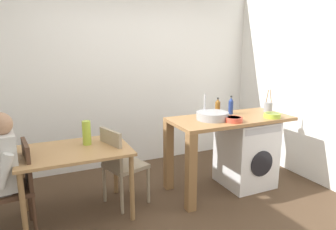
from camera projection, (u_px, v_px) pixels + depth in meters
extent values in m
plane|color=#4C3826|center=(173.00, 220.00, 3.13)|extent=(5.46, 5.46, 0.00)
cube|color=white|center=(122.00, 76.00, 4.38)|extent=(4.60, 0.10, 2.70)
cube|color=white|center=(331.00, 81.00, 3.69)|extent=(0.10, 3.80, 2.70)
cube|color=tan|center=(74.00, 151.00, 3.06)|extent=(1.10, 0.76, 0.03)
cylinder|color=#977045|center=(24.00, 210.00, 2.65)|extent=(0.05, 0.05, 0.71)
cylinder|color=#977045|center=(132.00, 188.00, 3.05)|extent=(0.05, 0.05, 0.71)
cylinder|color=#977045|center=(24.00, 180.00, 3.24)|extent=(0.05, 0.05, 0.71)
cylinder|color=#977045|center=(115.00, 165.00, 3.64)|extent=(0.05, 0.05, 0.71)
cube|color=#4C3323|center=(9.00, 191.00, 2.78)|extent=(0.44, 0.44, 0.04)
cube|color=#4C3323|center=(27.00, 165.00, 2.83)|extent=(0.08, 0.38, 0.45)
cylinder|color=#4C3323|center=(35.00, 217.00, 2.77)|extent=(0.04, 0.04, 0.45)
cylinder|color=#4C3323|center=(30.00, 200.00, 3.08)|extent=(0.04, 0.04, 0.45)
cube|color=gray|center=(126.00, 165.00, 3.39)|extent=(0.50, 0.50, 0.04)
cube|color=gray|center=(111.00, 150.00, 3.22)|extent=(0.15, 0.37, 0.45)
cylinder|color=gray|center=(130.00, 175.00, 3.69)|extent=(0.04, 0.04, 0.45)
cylinder|color=gray|center=(148.00, 184.00, 3.43)|extent=(0.04, 0.04, 0.45)
cylinder|color=gray|center=(104.00, 183.00, 3.45)|extent=(0.04, 0.04, 0.45)
cylinder|color=gray|center=(122.00, 195.00, 3.19)|extent=(0.04, 0.04, 0.45)
cube|color=silver|center=(5.00, 161.00, 2.72)|extent=(0.24, 0.36, 0.52)
cylinder|color=silver|center=(4.00, 171.00, 2.54)|extent=(0.20, 0.11, 0.31)
cylinder|color=silver|center=(1.00, 156.00, 2.89)|extent=(0.20, 0.11, 0.31)
sphere|color=#A57A5B|center=(0.00, 124.00, 2.64)|extent=(0.21, 0.21, 0.21)
cube|color=#9E7042|center=(230.00, 119.00, 3.66)|extent=(1.50, 0.68, 0.04)
cube|color=olive|center=(191.00, 173.00, 3.22)|extent=(0.10, 0.10, 0.88)
cube|color=olive|center=(168.00, 155.00, 3.74)|extent=(0.10, 0.10, 0.88)
cube|color=white|center=(246.00, 152.00, 3.87)|extent=(0.60, 0.60, 0.86)
cylinder|color=black|center=(262.00, 164.00, 3.61)|extent=(0.32, 0.02, 0.32)
cube|color=#B2B2B7|center=(264.00, 130.00, 3.52)|extent=(0.54, 0.01, 0.08)
cylinder|color=#9EA0A5|center=(212.00, 116.00, 3.54)|extent=(0.38, 0.38, 0.09)
cylinder|color=#B2B2B7|center=(205.00, 105.00, 3.68)|extent=(0.02, 0.02, 0.28)
cylinder|color=brown|center=(218.00, 108.00, 3.88)|extent=(0.07, 0.07, 0.15)
cone|color=brown|center=(218.00, 100.00, 3.86)|extent=(0.06, 0.06, 0.04)
cylinder|color=#262626|center=(218.00, 98.00, 3.85)|extent=(0.03, 0.03, 0.02)
cylinder|color=navy|center=(231.00, 108.00, 3.82)|extent=(0.06, 0.06, 0.17)
cone|color=navy|center=(231.00, 99.00, 3.80)|extent=(0.05, 0.05, 0.05)
cylinder|color=#262626|center=(231.00, 97.00, 3.79)|extent=(0.02, 0.02, 0.02)
cylinder|color=#D84C38|center=(234.00, 120.00, 3.43)|extent=(0.20, 0.20, 0.06)
cylinder|color=maroon|center=(234.00, 118.00, 3.43)|extent=(0.16, 0.16, 0.03)
cylinder|color=gray|center=(268.00, 107.00, 3.94)|extent=(0.11, 0.11, 0.13)
cylinder|color=#99724C|center=(267.00, 96.00, 3.91)|extent=(0.01, 0.04, 0.18)
cylinder|color=#99724C|center=(271.00, 96.00, 3.91)|extent=(0.01, 0.05, 0.18)
cylinder|color=#A8C63D|center=(272.00, 115.00, 3.64)|extent=(0.20, 0.20, 0.05)
cylinder|color=olive|center=(272.00, 114.00, 3.63)|extent=(0.16, 0.16, 0.03)
cylinder|color=#A8C63D|center=(87.00, 133.00, 3.18)|extent=(0.09, 0.09, 0.26)
cube|color=#B2B2B7|center=(232.00, 119.00, 3.55)|extent=(0.15, 0.06, 0.01)
cube|color=#262628|center=(232.00, 119.00, 3.55)|extent=(0.15, 0.06, 0.01)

